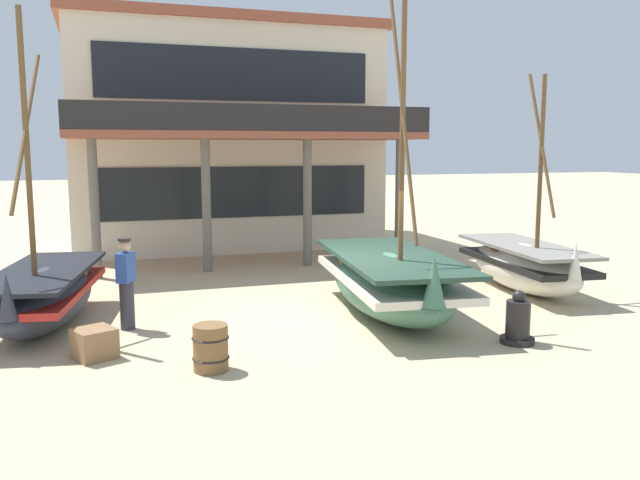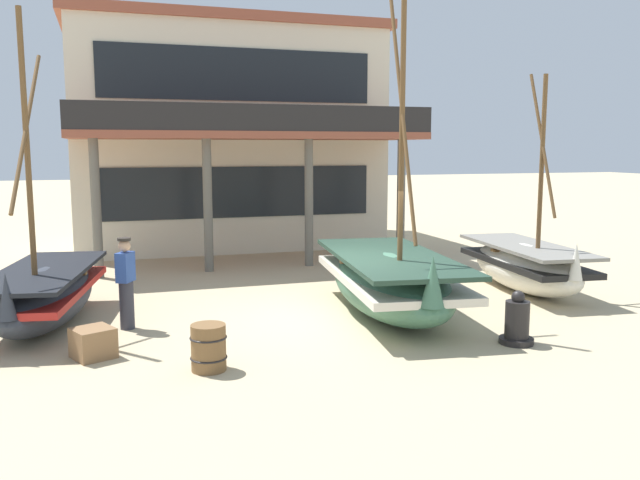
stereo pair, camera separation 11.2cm
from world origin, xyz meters
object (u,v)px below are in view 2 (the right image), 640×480
Objects in this scene: wooden_barrel at (209,347)px; harbor_building_main at (223,136)px; fisherman_by_hull at (126,284)px; fishing_boat_near_left at (526,265)px; fishing_boat_centre_large at (390,281)px; capstan_winch at (517,323)px; fishing_boat_far_right at (44,294)px; cargo_crate at (93,343)px.

harbor_building_main is at bearing 79.16° from wooden_barrel.
fishing_boat_near_left is at bearing 3.21° from fisherman_by_hull.
harbor_building_main is at bearing 96.66° from fishing_boat_centre_large.
wooden_barrel is at bearing 177.02° from capstan_winch.
harbor_building_main reaches higher than wooden_barrel.
harbor_building_main is at bearing 116.66° from fishing_boat_near_left.
harbor_building_main is (3.68, 10.85, 2.85)m from fisherman_by_hull.
fishing_boat_far_right is at bearing 125.99° from wooden_barrel.
fishing_boat_far_right is 6.17× the size of capstan_winch.
harbor_building_main is (4.25, 12.43, 3.44)m from cargo_crate.
fishing_boat_near_left is 4.00m from fishing_boat_centre_large.
capstan_winch is at bearing -79.52° from harbor_building_main.
wooden_barrel reaches higher than cargo_crate.
fishing_boat_centre_large is 11.07× the size of cargo_crate.
fishing_boat_far_right is 8.08× the size of wooden_barrel.
cargo_crate is (-5.58, -1.06, -0.43)m from fishing_boat_centre_large.
fishing_boat_far_right is at bearing -116.89° from harbor_building_main.
fishing_boat_near_left reaches higher than fisherman_by_hull.
fishing_boat_far_right is 1.64m from fisherman_by_hull.
capstan_winch is at bearing -25.71° from fisherman_by_hull.
fishing_boat_centre_large is at bearing 29.39° from wooden_barrel.
fisherman_by_hull is (-8.88, -0.50, 0.23)m from fishing_boat_near_left.
capstan_winch is at bearing -25.97° from fishing_boat_far_right.
fisherman_by_hull is 2.92× the size of cargo_crate.
fishing_boat_far_right reaches higher than fishing_boat_near_left.
fishing_boat_centre_large reaches higher than cargo_crate.
fisherman_by_hull is 6.94m from capstan_winch.
harbor_building_main is (-5.20, 10.35, 3.08)m from fishing_boat_near_left.
wooden_barrel is (-7.80, -3.23, -0.26)m from fishing_boat_near_left.
harbor_building_main is at bearing 71.13° from cargo_crate.
cargo_crate is at bearing -109.84° from fisherman_by_hull.
fishing_boat_near_left is 4.39m from capstan_winch.
fishing_boat_near_left is 9.68m from cargo_crate.
fishing_boat_centre_large reaches higher than wooden_barrel.
harbor_building_main reaches higher than fisherman_by_hull.
fishing_boat_far_right is 2.51m from cargo_crate.
harbor_building_main is at bearing 100.48° from capstan_winch.
capstan_winch is 5.17m from wooden_barrel.
cargo_crate is (-6.81, 1.42, -0.12)m from capstan_winch.
wooden_barrel is 2.02m from cargo_crate.
fishing_boat_centre_large is 9.12× the size of wooden_barrel.
fishing_boat_centre_large is 5.04m from fisherman_by_hull.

